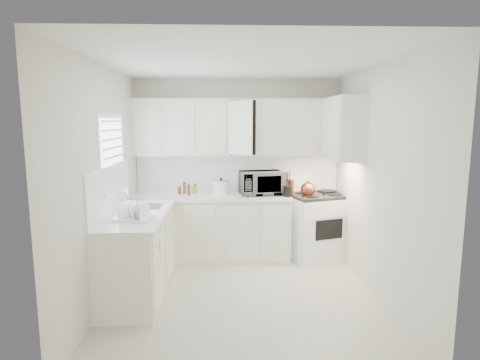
{
  "coord_description": "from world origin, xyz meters",
  "views": [
    {
      "loc": [
        -0.18,
        -4.22,
        1.99
      ],
      "look_at": [
        0.0,
        0.7,
        1.25
      ],
      "focal_mm": 29.33,
      "sensor_mm": 36.0,
      "label": 1
    }
  ],
  "objects_px": {
    "tea_kettle": "(308,188)",
    "microwave": "(261,180)",
    "utensil_crock": "(288,184)",
    "stove": "(317,217)",
    "rice_cooker": "(221,186)",
    "dish_rack": "(133,210)"
  },
  "relations": [
    {
      "from": "tea_kettle",
      "to": "microwave",
      "type": "bearing_deg",
      "value": 169.95
    },
    {
      "from": "utensil_crock",
      "to": "stove",
      "type": "bearing_deg",
      "value": 23.43
    },
    {
      "from": "tea_kettle",
      "to": "rice_cooker",
      "type": "height_order",
      "value": "rice_cooker"
    },
    {
      "from": "rice_cooker",
      "to": "tea_kettle",
      "type": "bearing_deg",
      "value": -13.82
    },
    {
      "from": "tea_kettle",
      "to": "utensil_crock",
      "type": "xyz_separation_m",
      "value": [
        -0.29,
        -0.04,
        0.07
      ]
    },
    {
      "from": "microwave",
      "to": "rice_cooker",
      "type": "bearing_deg",
      "value": 168.41
    },
    {
      "from": "stove",
      "to": "dish_rack",
      "type": "xyz_separation_m",
      "value": [
        -2.31,
        -1.42,
        0.45
      ]
    },
    {
      "from": "stove",
      "to": "utensil_crock",
      "type": "relative_size",
      "value": 3.32
    },
    {
      "from": "tea_kettle",
      "to": "microwave",
      "type": "height_order",
      "value": "microwave"
    },
    {
      "from": "rice_cooker",
      "to": "dish_rack",
      "type": "xyz_separation_m",
      "value": [
        -0.92,
        -1.44,
        -0.01
      ]
    },
    {
      "from": "stove",
      "to": "dish_rack",
      "type": "height_order",
      "value": "stove"
    },
    {
      "from": "rice_cooker",
      "to": "stove",
      "type": "bearing_deg",
      "value": -6.25
    },
    {
      "from": "stove",
      "to": "utensil_crock",
      "type": "bearing_deg",
      "value": -174.51
    },
    {
      "from": "tea_kettle",
      "to": "microwave",
      "type": "distance_m",
      "value": 0.67
    },
    {
      "from": "utensil_crock",
      "to": "dish_rack",
      "type": "bearing_deg",
      "value": -146.51
    },
    {
      "from": "utensil_crock",
      "to": "rice_cooker",
      "type": "bearing_deg",
      "value": 166.77
    },
    {
      "from": "tea_kettle",
      "to": "microwave",
      "type": "xyz_separation_m",
      "value": [
        -0.64,
        0.16,
        0.09
      ]
    },
    {
      "from": "tea_kettle",
      "to": "dish_rack",
      "type": "bearing_deg",
      "value": -145.53
    },
    {
      "from": "microwave",
      "to": "utensil_crock",
      "type": "height_order",
      "value": "microwave"
    },
    {
      "from": "utensil_crock",
      "to": "dish_rack",
      "type": "distance_m",
      "value": 2.21
    },
    {
      "from": "stove",
      "to": "tea_kettle",
      "type": "relative_size",
      "value": 4.7
    },
    {
      "from": "tea_kettle",
      "to": "rice_cooker",
      "type": "bearing_deg",
      "value": 175.63
    }
  ]
}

